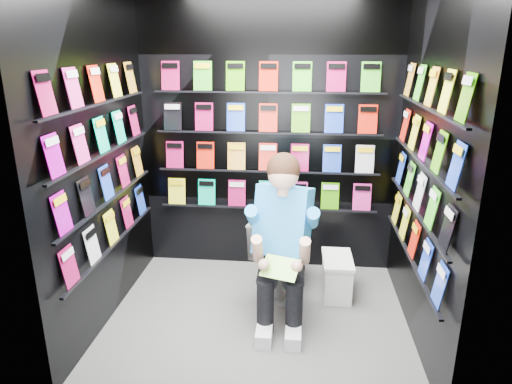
# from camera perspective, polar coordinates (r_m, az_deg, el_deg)

# --- Properties ---
(floor) EXTENTS (2.40, 2.40, 0.00)m
(floor) POSITION_cam_1_polar(r_m,az_deg,el_deg) (3.87, 0.20, -15.43)
(floor) COLOR #565654
(floor) RESTS_ON ground
(wall_back) EXTENTS (2.40, 0.04, 2.60)m
(wall_back) POSITION_cam_1_polar(r_m,az_deg,el_deg) (4.31, 1.54, 6.84)
(wall_back) COLOR black
(wall_back) RESTS_ON floor
(wall_front) EXTENTS (2.40, 0.04, 2.60)m
(wall_front) POSITION_cam_1_polar(r_m,az_deg,el_deg) (2.39, -2.14, -2.30)
(wall_front) COLOR black
(wall_front) RESTS_ON floor
(wall_left) EXTENTS (0.04, 2.00, 2.60)m
(wall_left) POSITION_cam_1_polar(r_m,az_deg,el_deg) (3.65, -18.90, 3.86)
(wall_left) COLOR black
(wall_left) RESTS_ON floor
(wall_right) EXTENTS (0.04, 2.00, 2.60)m
(wall_right) POSITION_cam_1_polar(r_m,az_deg,el_deg) (3.44, 20.58, 2.85)
(wall_right) COLOR black
(wall_right) RESTS_ON floor
(comics_back) EXTENTS (2.10, 0.06, 1.37)m
(comics_back) POSITION_cam_1_polar(r_m,az_deg,el_deg) (4.28, 1.51, 6.83)
(comics_back) COLOR red
(comics_back) RESTS_ON wall_back
(comics_left) EXTENTS (0.06, 1.70, 1.37)m
(comics_left) POSITION_cam_1_polar(r_m,az_deg,el_deg) (3.64, -18.48, 3.94)
(comics_left) COLOR red
(comics_left) RESTS_ON wall_left
(comics_right) EXTENTS (0.06, 1.70, 1.37)m
(comics_right) POSITION_cam_1_polar(r_m,az_deg,el_deg) (3.43, 20.11, 2.95)
(comics_right) COLOR red
(comics_right) RESTS_ON wall_right
(toilet) EXTENTS (0.63, 0.84, 0.73)m
(toilet) POSITION_cam_1_polar(r_m,az_deg,el_deg) (4.11, 3.52, -7.45)
(toilet) COLOR white
(toilet) RESTS_ON floor
(longbox) EXTENTS (0.24, 0.43, 0.32)m
(longbox) POSITION_cam_1_polar(r_m,az_deg,el_deg) (4.17, 10.04, -10.49)
(longbox) COLOR white
(longbox) RESTS_ON floor
(longbox_lid) EXTENTS (0.26, 0.45, 0.03)m
(longbox_lid) POSITION_cam_1_polar(r_m,az_deg,el_deg) (4.10, 10.17, -8.31)
(longbox_lid) COLOR white
(longbox_lid) RESTS_ON longbox
(reader) EXTENTS (0.79, 0.96, 1.52)m
(reader) POSITION_cam_1_polar(r_m,az_deg,el_deg) (3.59, 3.39, -3.77)
(reader) COLOR #2481CD
(reader) RESTS_ON toilet
(held_comic) EXTENTS (0.31, 0.23, 0.11)m
(held_comic) POSITION_cam_1_polar(r_m,az_deg,el_deg) (3.36, 3.04, -9.46)
(held_comic) COLOR #3AB669
(held_comic) RESTS_ON reader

